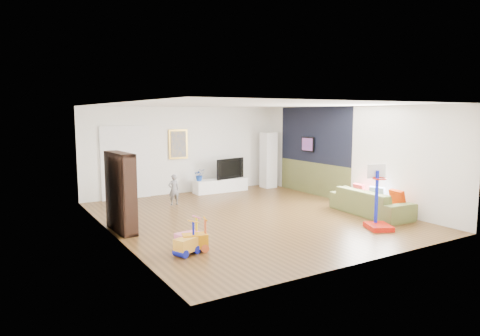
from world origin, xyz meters
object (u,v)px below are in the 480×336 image
media_console (221,185)px  bookshelf (121,192)px  sofa (371,202)px  basketball_hoop (380,197)px

media_console → bookshelf: 5.04m
media_console → bookshelf: size_ratio=1.06×
media_console → sofa: bearing=-70.4°
media_console → bookshelf: (-4.02, -2.98, 0.64)m
bookshelf → sofa: bookshelf is taller
media_console → basketball_hoop: 5.78m
media_console → bookshelf: bearing=-143.9°
sofa → basketball_hoop: bearing=143.2°
basketball_hoop → media_console: bearing=122.5°
bookshelf → basketball_hoop: (4.83, -2.71, -0.14)m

